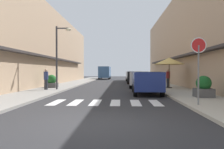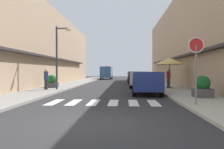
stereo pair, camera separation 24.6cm
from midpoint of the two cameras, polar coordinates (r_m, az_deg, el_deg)
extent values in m
plane|color=#2B2B2D|center=(23.03, 0.81, -2.92)|extent=(90.28, 90.28, 0.00)
cube|color=gray|center=(23.70, -11.02, -2.68)|extent=(2.77, 57.45, 0.12)
cube|color=#ADA899|center=(23.35, 12.82, -2.74)|extent=(2.77, 57.45, 0.12)
cube|color=tan|center=(25.98, -18.87, 6.34)|extent=(5.00, 38.93, 8.04)
cube|color=#332D2D|center=(25.00, -12.98, 3.77)|extent=(0.50, 27.25, 0.16)
cube|color=tan|center=(25.46, 21.16, 7.71)|extent=(5.00, 38.93, 9.17)
cube|color=#332D2D|center=(24.59, 15.03, 3.82)|extent=(0.50, 27.25, 0.16)
cube|color=silver|center=(11.57, -13.37, -6.65)|extent=(0.45, 2.20, 0.01)
cube|color=silver|center=(11.34, -8.72, -6.78)|extent=(0.45, 2.20, 0.01)
cube|color=silver|center=(11.19, -3.92, -6.88)|extent=(0.45, 2.20, 0.01)
cube|color=silver|center=(11.12, 0.98, -6.93)|extent=(0.45, 2.20, 0.01)
cube|color=silver|center=(11.13, 5.91, -6.93)|extent=(0.45, 2.20, 0.01)
cube|color=silver|center=(11.22, 10.80, -6.87)|extent=(0.45, 2.20, 0.01)
cube|color=navy|center=(15.24, 8.85, -1.52)|extent=(1.86, 4.34, 1.13)
cube|color=black|center=(15.02, 8.94, -0.39)|extent=(1.53, 2.44, 0.56)
cylinder|color=black|center=(16.64, 5.74, -3.26)|extent=(0.24, 0.65, 0.64)
cylinder|color=black|center=(16.76, 11.19, -3.25)|extent=(0.24, 0.65, 0.64)
cylinder|color=black|center=(13.82, 6.00, -4.10)|extent=(0.24, 0.65, 0.64)
cylinder|color=black|center=(13.96, 12.56, -4.07)|extent=(0.24, 0.65, 0.64)
cube|color=silver|center=(21.23, 7.18, -0.85)|extent=(1.92, 4.01, 1.13)
cube|color=black|center=(21.03, 7.22, -0.04)|extent=(1.57, 2.27, 0.56)
cylinder|color=black|center=(22.55, 5.05, -2.19)|extent=(0.25, 0.65, 0.64)
cylinder|color=black|center=(22.59, 9.09, -2.19)|extent=(0.25, 0.65, 0.64)
cylinder|color=black|center=(19.95, 5.00, -2.58)|extent=(0.25, 0.65, 0.64)
cylinder|color=black|center=(20.00, 9.57, -2.58)|extent=(0.25, 0.65, 0.64)
cube|color=black|center=(27.83, 6.17, -0.45)|extent=(1.91, 3.99, 1.13)
cube|color=black|center=(27.63, 6.19, 0.17)|extent=(1.56, 2.25, 0.56)
cylinder|color=black|center=(29.14, 4.56, -1.51)|extent=(0.25, 0.65, 0.64)
cylinder|color=black|center=(29.16, 7.69, -1.51)|extent=(0.25, 0.65, 0.64)
cylinder|color=black|center=(26.55, 4.49, -1.73)|extent=(0.25, 0.65, 0.64)
cylinder|color=black|center=(26.58, 7.93, -1.74)|extent=(0.25, 0.65, 0.64)
cube|color=silver|center=(33.41, 5.63, -0.24)|extent=(1.87, 4.04, 1.13)
cube|color=black|center=(33.21, 5.64, 0.28)|extent=(1.54, 2.28, 0.56)
cylinder|color=black|center=(34.69, 4.15, -1.13)|extent=(0.24, 0.65, 0.64)
cylinder|color=black|center=(34.81, 6.76, -1.13)|extent=(0.24, 0.65, 0.64)
cylinder|color=black|center=(32.06, 4.39, -1.29)|extent=(0.24, 0.65, 0.64)
cylinder|color=black|center=(32.19, 7.22, -1.29)|extent=(0.24, 0.65, 0.64)
cube|color=#33598C|center=(43.53, -1.18, 0.61)|extent=(2.05, 5.44, 2.03)
cube|color=black|center=(43.26, -1.21, 1.60)|extent=(1.69, 3.05, 0.56)
cylinder|color=black|center=(45.40, -2.10, -0.67)|extent=(0.23, 0.64, 0.64)
cylinder|color=black|center=(45.25, 0.15, -0.67)|extent=(0.23, 0.64, 0.64)
cylinder|color=black|center=(41.86, -2.62, -0.79)|extent=(0.23, 0.64, 0.64)
cylinder|color=black|center=(41.69, -0.18, -0.80)|extent=(0.23, 0.64, 0.64)
cylinder|color=slate|center=(10.17, 20.62, -0.12)|extent=(0.07, 0.07, 2.46)
cylinder|color=red|center=(10.23, 20.65, 6.78)|extent=(0.64, 0.03, 0.64)
torus|color=white|center=(10.23, 20.65, 6.78)|extent=(0.65, 0.05, 0.65)
cylinder|color=#38383D|center=(18.15, -13.08, 3.99)|extent=(0.14, 0.14, 4.79)
cylinder|color=#38383D|center=(18.30, -11.72, 11.06)|extent=(0.90, 0.10, 0.10)
ellipsoid|color=beige|center=(18.17, -10.33, 10.81)|extent=(0.44, 0.28, 0.20)
cylinder|color=#262626|center=(19.65, 14.30, -3.15)|extent=(0.48, 0.48, 0.06)
cylinder|color=#4C3823|center=(19.61, 14.31, 0.01)|extent=(0.06, 0.06, 2.23)
cone|color=#D8B259|center=(19.62, 14.32, 3.26)|extent=(2.45, 2.45, 0.55)
cube|color=#4C4C4C|center=(13.28, 21.89, -4.22)|extent=(0.91, 0.91, 0.46)
sphere|color=#195623|center=(13.24, 21.90, -2.01)|extent=(0.80, 0.80, 0.80)
cube|color=#4C4C4C|center=(20.35, -14.25, -2.54)|extent=(0.95, 0.95, 0.40)
sphere|color=#236628|center=(20.33, -14.25, -1.19)|extent=(0.81, 0.81, 0.81)
cylinder|color=#282B33|center=(20.71, 14.07, -1.98)|extent=(0.26, 0.26, 0.76)
cylinder|color=maroon|center=(20.69, 14.08, -0.10)|extent=(0.34, 0.34, 0.60)
sphere|color=tan|center=(20.68, 14.08, 1.01)|extent=(0.21, 0.21, 0.21)
cylinder|color=#282B33|center=(18.19, -15.54, -2.38)|extent=(0.26, 0.26, 0.75)
cylinder|color=navy|center=(18.16, -15.55, -0.25)|extent=(0.34, 0.34, 0.60)
sphere|color=tan|center=(18.16, -15.56, 1.01)|extent=(0.20, 0.20, 0.20)
camera|label=1|loc=(0.12, -89.62, 0.01)|focal=37.15mm
camera|label=2|loc=(0.12, 90.38, -0.01)|focal=37.15mm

